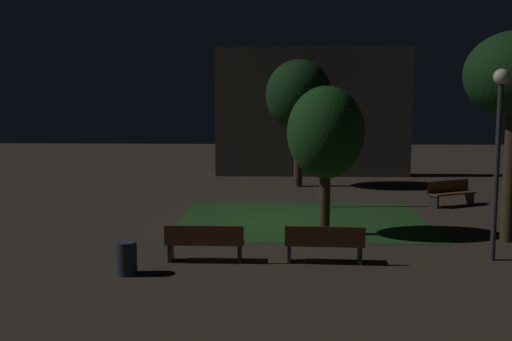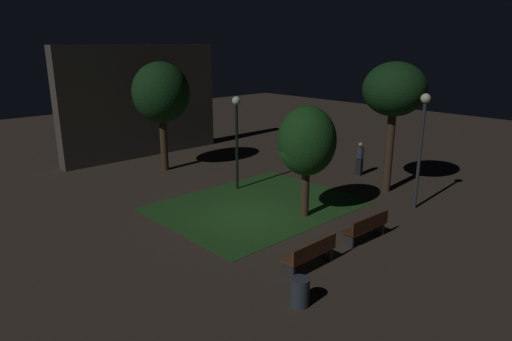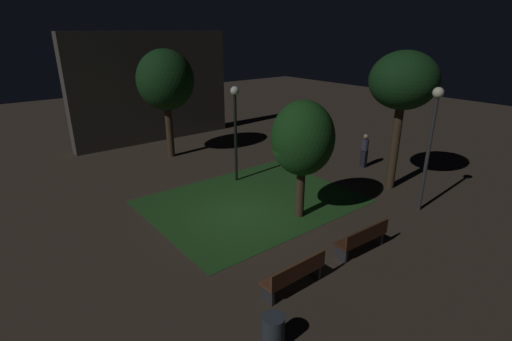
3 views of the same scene
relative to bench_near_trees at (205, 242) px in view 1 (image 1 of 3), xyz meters
name	(u,v)px [view 1 (image 1 of 3)]	position (x,y,z in m)	size (l,w,h in m)	color
ground_plane	(268,224)	(1.37, 4.11, -0.48)	(60.00, 60.00, 0.00)	#3D3328
grass_lawn	(301,220)	(2.40, 4.77, -0.48)	(7.55, 5.92, 0.01)	#23511E
bench_near_trees	(205,242)	(0.00, 0.00, 0.00)	(1.80, 0.48, 0.88)	brown
bench_back_row	(325,243)	(2.73, 0.00, 0.00)	(1.82, 0.56, 0.88)	#422314
bench_lawn_edge	(451,192)	(7.68, 7.38, 0.00)	(1.82, 1.26, 0.88)	brown
tree_tall_center	(326,134)	(2.95, 2.79, 2.31)	(2.09, 2.09, 4.06)	#423021
tree_near_wall	(299,96)	(2.51, 11.65, 3.33)	(2.75, 2.75, 5.31)	#423021
lamp_post_plaza_east	(499,131)	(6.65, 0.41, 2.52)	(0.36, 0.36, 4.39)	#333338
lamp_post_near_wall	(323,126)	(3.18, 6.86, 2.30)	(0.36, 0.36, 4.02)	black
trash_bin	(126,258)	(-1.57, -0.99, -0.13)	(0.47, 0.47, 0.71)	#2D3842
building_wall_backdrop	(313,113)	(3.29, 15.07, 2.55)	(9.23, 0.80, 6.05)	#4C4742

